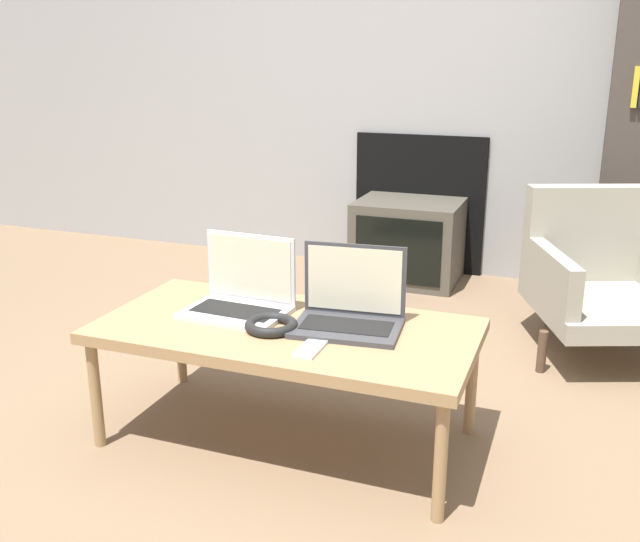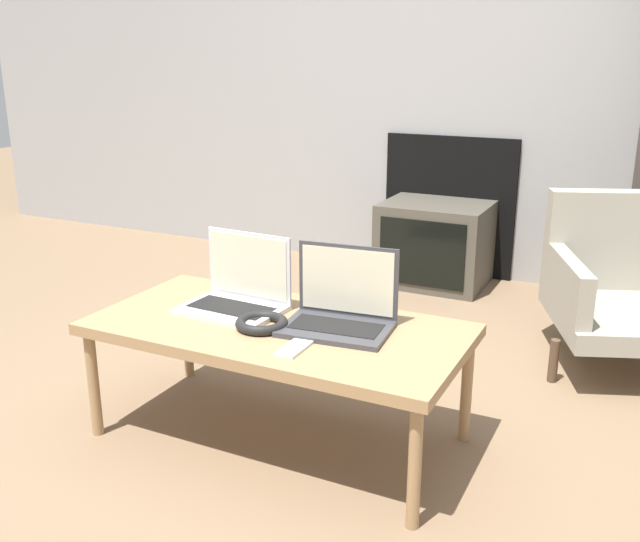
{
  "view_description": "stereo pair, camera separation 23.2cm",
  "coord_description": "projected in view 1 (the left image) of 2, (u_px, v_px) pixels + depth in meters",
  "views": [
    {
      "loc": [
        0.83,
        -1.77,
        1.21
      ],
      "look_at": [
        0.0,
        0.43,
        0.49
      ],
      "focal_mm": 40.0,
      "sensor_mm": 36.0,
      "label": 1
    },
    {
      "loc": [
        1.05,
        -1.67,
        1.21
      ],
      "look_at": [
        0.0,
        0.43,
        0.49
      ],
      "focal_mm": 40.0,
      "sensor_mm": 36.0,
      "label": 2
    }
  ],
  "objects": [
    {
      "name": "headphones",
      "position": [
        271.0,
        325.0,
        2.18
      ],
      "size": [
        0.16,
        0.16,
        0.03
      ],
      "color": "black",
      "rests_on": "table"
    },
    {
      "name": "wall_back",
      "position": [
        437.0,
        38.0,
        3.82
      ],
      "size": [
        7.0,
        0.08,
        2.6
      ],
      "color": "#999999",
      "rests_on": "ground_plane"
    },
    {
      "name": "armchair",
      "position": [
        600.0,
        274.0,
        2.98
      ],
      "size": [
        0.74,
        0.79,
        0.67
      ],
      "rotation": [
        0.0,
        0.0,
        0.38
      ],
      "color": "gray",
      "rests_on": "ground_plane"
    },
    {
      "name": "phone",
      "position": [
        310.0,
        349.0,
        2.03
      ],
      "size": [
        0.06,
        0.13,
        0.01
      ],
      "color": "silver",
      "rests_on": "table"
    },
    {
      "name": "ground_plane",
      "position": [
        271.0,
        459.0,
        2.22
      ],
      "size": [
        14.0,
        14.0,
        0.0
      ],
      "primitive_type": "plane",
      "color": "#7A6047"
    },
    {
      "name": "table",
      "position": [
        286.0,
        335.0,
        2.23
      ],
      "size": [
        1.18,
        0.58,
        0.4
      ],
      "color": "#9E7A51",
      "rests_on": "ground_plane"
    },
    {
      "name": "laptop_left",
      "position": [
        241.0,
        295.0,
        2.33
      ],
      "size": [
        0.34,
        0.24,
        0.25
      ],
      "rotation": [
        0.0,
        0.0,
        -0.05
      ],
      "color": "silver",
      "rests_on": "table"
    },
    {
      "name": "laptop_right",
      "position": [
        350.0,
        309.0,
        2.2
      ],
      "size": [
        0.35,
        0.26,
        0.25
      ],
      "rotation": [
        0.0,
        0.0,
        0.1
      ],
      "color": "#38383D",
      "rests_on": "table"
    },
    {
      "name": "tv",
      "position": [
        408.0,
        241.0,
        3.9
      ],
      "size": [
        0.56,
        0.45,
        0.45
      ],
      "color": "#4C473D",
      "rests_on": "ground_plane"
    }
  ]
}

